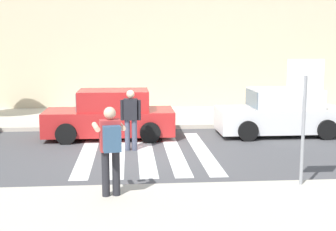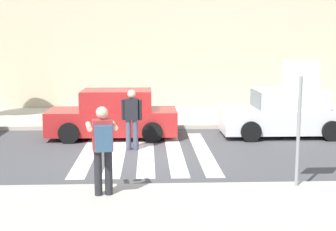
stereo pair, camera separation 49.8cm
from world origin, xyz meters
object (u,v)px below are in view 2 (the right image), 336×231
at_px(photographer_with_backpack, 103,143).
at_px(parked_car_red, 114,115).
at_px(stop_sign, 300,95).
at_px(parked_car_white, 285,114).
at_px(pedestrian_crossing, 132,116).

height_order(photographer_with_backpack, parked_car_red, photographer_with_backpack).
height_order(stop_sign, parked_car_red, stop_sign).
xyz_separation_m(stop_sign, photographer_with_backpack, (-3.89, -0.44, -0.86)).
height_order(parked_car_red, parked_car_white, same).
xyz_separation_m(photographer_with_backpack, parked_car_white, (5.35, 6.22, -0.44)).
height_order(photographer_with_backpack, pedestrian_crossing, photographer_with_backpack).
distance_m(stop_sign, photographer_with_backpack, 4.01).
xyz_separation_m(photographer_with_backpack, parked_car_red, (-0.24, 6.22, -0.44)).
distance_m(stop_sign, parked_car_red, 7.22).
bearing_deg(stop_sign, pedestrian_crossing, 131.38).
relative_size(stop_sign, pedestrian_crossing, 1.50).
height_order(pedestrian_crossing, parked_car_white, pedestrian_crossing).
distance_m(photographer_with_backpack, parked_car_white, 8.22).
height_order(stop_sign, pedestrian_crossing, stop_sign).
relative_size(stop_sign, photographer_with_backpack, 1.50).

